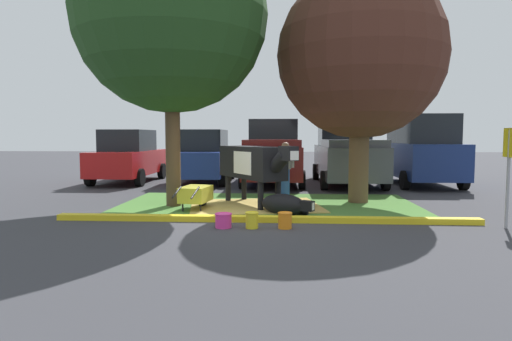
% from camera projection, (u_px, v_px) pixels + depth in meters
% --- Properties ---
extents(ground_plane, '(80.00, 80.00, 0.00)m').
position_uv_depth(ground_plane, '(246.00, 217.00, 9.59)').
color(ground_plane, '#38383D').
extents(grass_island, '(7.61, 4.18, 0.02)m').
position_uv_depth(grass_island, '(268.00, 205.00, 11.34)').
color(grass_island, '#477A33').
rests_on(grass_island, ground).
extents(curb_yellow, '(8.81, 0.24, 0.12)m').
position_uv_depth(curb_yellow, '(265.00, 219.00, 9.10)').
color(curb_yellow, yellow).
rests_on(curb_yellow, ground).
extents(hay_bedding, '(3.56, 2.91, 0.04)m').
position_uv_depth(hay_bedding, '(255.00, 206.00, 11.00)').
color(hay_bedding, tan).
rests_on(hay_bedding, ground).
extents(shade_tree_left, '(4.78, 4.78, 7.13)m').
position_uv_depth(shade_tree_left, '(171.00, 16.00, 10.75)').
color(shade_tree_left, '#4C3823').
rests_on(shade_tree_left, ground).
extents(shade_tree_right, '(4.37, 4.37, 6.09)m').
position_uv_depth(shade_tree_right, '(361.00, 56.00, 11.41)').
color(shade_tree_right, brown).
rests_on(shade_tree_right, ground).
extents(cow_holstein, '(2.06, 2.80, 1.56)m').
position_uv_depth(cow_holstein, '(254.00, 163.00, 11.03)').
color(cow_holstein, black).
rests_on(cow_holstein, ground).
extents(calf_lying, '(1.29, 0.96, 0.48)m').
position_uv_depth(calf_lying, '(285.00, 205.00, 9.88)').
color(calf_lying, black).
rests_on(calf_lying, ground).
extents(person_handler, '(0.53, 0.34, 1.61)m').
position_uv_depth(person_handler, '(285.00, 168.00, 12.78)').
color(person_handler, '#23478C').
rests_on(person_handler, ground).
extents(wheelbarrow, '(0.73, 1.62, 0.63)m').
position_uv_depth(wheelbarrow, '(196.00, 194.00, 10.50)').
color(wheelbarrow, gold).
rests_on(wheelbarrow, ground).
extents(parking_sign, '(0.06, 0.44, 1.94)m').
position_uv_depth(parking_sign, '(509.00, 158.00, 8.36)').
color(parking_sign, '#99999E').
rests_on(parking_sign, ground).
extents(bucket_pink, '(0.34, 0.34, 0.28)m').
position_uv_depth(bucket_pink, '(223.00, 220.00, 8.52)').
color(bucket_pink, '#EA3893').
rests_on(bucket_pink, ground).
extents(bucket_yellow, '(0.27, 0.27, 0.31)m').
position_uv_depth(bucket_yellow, '(252.00, 220.00, 8.47)').
color(bucket_yellow, yellow).
rests_on(bucket_yellow, ground).
extents(bucket_orange, '(0.29, 0.29, 0.31)m').
position_uv_depth(bucket_orange, '(285.00, 220.00, 8.45)').
color(bucket_orange, orange).
rests_on(bucket_orange, ground).
extents(sedan_red, '(2.03, 4.41, 2.02)m').
position_uv_depth(sedan_red, '(129.00, 157.00, 16.87)').
color(sedan_red, red).
rests_on(sedan_red, ground).
extents(sedan_blue, '(2.03, 4.41, 2.02)m').
position_uv_depth(sedan_blue, '(204.00, 157.00, 16.78)').
color(sedan_blue, navy).
rests_on(sedan_blue, ground).
extents(pickup_truck_maroon, '(2.23, 5.41, 2.42)m').
position_uv_depth(pickup_truck_maroon, '(273.00, 154.00, 16.46)').
color(pickup_truck_maroon, maroon).
rests_on(pickup_truck_maroon, ground).
extents(pickup_truck_black, '(2.23, 5.41, 2.42)m').
position_uv_depth(pickup_truck_black, '(347.00, 154.00, 16.14)').
color(pickup_truck_black, '#4C5156').
rests_on(pickup_truck_black, ground).
extents(suv_dark_grey, '(2.13, 4.61, 2.52)m').
position_uv_depth(suv_dark_grey, '(421.00, 150.00, 15.88)').
color(suv_dark_grey, navy).
rests_on(suv_dark_grey, ground).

